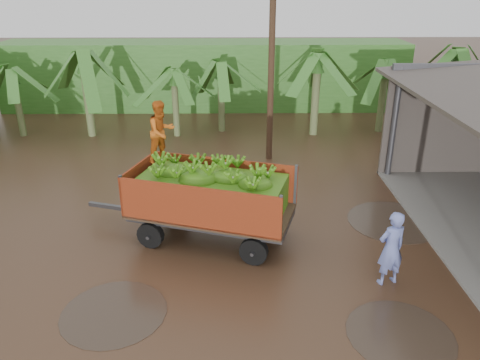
# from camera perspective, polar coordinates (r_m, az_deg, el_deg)

# --- Properties ---
(ground) EXTENTS (100.00, 100.00, 0.00)m
(ground) POSITION_cam_1_polar(r_m,az_deg,el_deg) (12.31, 1.27, -9.96)
(ground) COLOR black
(ground) RESTS_ON ground
(hedge_north) EXTENTS (22.00, 3.00, 3.60)m
(hedge_north) POSITION_cam_1_polar(r_m,az_deg,el_deg) (26.78, -4.29, 12.66)
(hedge_north) COLOR #2D661E
(hedge_north) RESTS_ON ground
(banana_trailer) EXTENTS (6.14, 3.32, 3.76)m
(banana_trailer) POSITION_cam_1_polar(r_m,az_deg,el_deg) (12.77, -3.71, -1.76)
(banana_trailer) COLOR #C23E1B
(banana_trailer) RESTS_ON ground
(man_blue) EXTENTS (0.80, 0.64, 1.91)m
(man_blue) POSITION_cam_1_polar(r_m,az_deg,el_deg) (11.61, 17.94, -7.94)
(man_blue) COLOR #6774BD
(man_blue) RESTS_ON ground
(utility_pole) EXTENTS (1.20, 0.24, 7.94)m
(utility_pole) POSITION_cam_1_polar(r_m,az_deg,el_deg) (18.12, 3.86, 14.66)
(utility_pole) COLOR #47301E
(utility_pole) RESTS_ON ground
(banana_plants) EXTENTS (25.29, 19.87, 4.05)m
(banana_plants) POSITION_cam_1_polar(r_m,az_deg,el_deg) (18.34, -14.06, 7.11)
(banana_plants) COLOR #2D661E
(banana_plants) RESTS_ON ground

